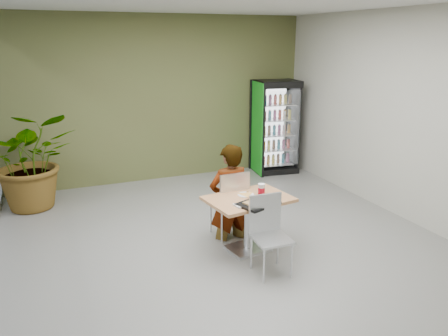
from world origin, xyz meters
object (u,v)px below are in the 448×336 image
at_px(dining_table, 248,213).
at_px(chair_near, 268,228).
at_px(cafeteria_tray, 258,204).
at_px(potted_plant, 32,160).
at_px(beverage_fridge, 276,127).
at_px(chair_far, 231,200).
at_px(soda_cup, 261,190).
at_px(seated_woman, 230,202).

height_order(dining_table, chair_near, chair_near).
distance_m(cafeteria_tray, potted_plant, 4.03).
bearing_deg(beverage_fridge, dining_table, -116.82).
distance_m(chair_far, soda_cup, 0.55).
xyz_separation_m(chair_near, beverage_fridge, (2.10, 3.66, 0.41)).
bearing_deg(chair_near, chair_far, 95.58).
distance_m(dining_table, chair_far, 0.43).
xyz_separation_m(dining_table, soda_cup, (0.18, -0.01, 0.29)).
bearing_deg(cafeteria_tray, potted_plant, 130.60).
relative_size(dining_table, seated_woman, 0.70).
distance_m(chair_far, cafeteria_tray, 0.73).
bearing_deg(beverage_fridge, chair_near, -112.58).
xyz_separation_m(chair_near, potted_plant, (-2.63, 3.34, 0.26)).
distance_m(soda_cup, beverage_fridge, 3.66).
relative_size(dining_table, potted_plant, 0.71).
bearing_deg(beverage_fridge, seated_woman, -122.27).
bearing_deg(dining_table, potted_plant, 133.30).
relative_size(cafeteria_tray, beverage_fridge, 0.25).
bearing_deg(chair_near, beverage_fridge, 62.15).
bearing_deg(dining_table, cafeteria_tray, -90.28).
height_order(chair_near, soda_cup, chair_near).
xyz_separation_m(seated_woman, potted_plant, (-2.56, 2.31, 0.29)).
distance_m(dining_table, chair_near, 0.56).
bearing_deg(cafeteria_tray, chair_far, 94.79).
bearing_deg(chair_near, soda_cup, 73.72).
bearing_deg(dining_table, seated_woman, 97.79).
xyz_separation_m(cafeteria_tray, potted_plant, (-2.62, 3.06, 0.06)).
bearing_deg(chair_far, cafeteria_tray, 91.78).
xyz_separation_m(seated_woman, cafeteria_tray, (0.06, -0.76, 0.23)).
distance_m(chair_far, potted_plant, 3.50).
relative_size(soda_cup, beverage_fridge, 0.09).
bearing_deg(beverage_fridge, potted_plant, -168.85).
bearing_deg(chair_near, cafeteria_tray, 92.33).
bearing_deg(potted_plant, chair_far, -42.63).
distance_m(seated_woman, soda_cup, 0.62).
distance_m(seated_woman, beverage_fridge, 3.43).
xyz_separation_m(dining_table, chair_near, (-0.00, -0.55, 0.02)).
bearing_deg(soda_cup, chair_far, 119.27).
relative_size(soda_cup, potted_plant, 0.10).
relative_size(chair_near, beverage_fridge, 0.49).
height_order(chair_near, potted_plant, potted_plant).
bearing_deg(seated_woman, chair_near, 90.61).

